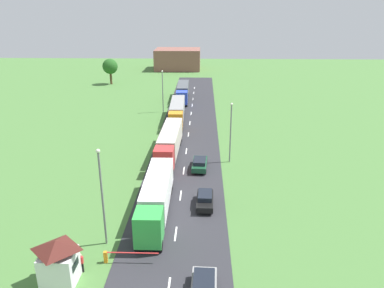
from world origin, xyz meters
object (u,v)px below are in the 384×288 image
at_px(distant_building, 178,59).
at_px(car_third, 200,164).
at_px(truck_third, 177,111).
at_px(person_lead, 81,262).
at_px(truck_fourth, 183,91).
at_px(guard_booth, 59,262).
at_px(lamppost_third, 163,89).
at_px(truck_lead, 156,196).
at_px(car_second, 205,199).
at_px(tree_birch, 110,67).
at_px(lamppost_lead, 102,193).
at_px(lamppost_second, 231,130).
at_px(car_lead, 204,287).
at_px(barrier_gate, 115,256).
at_px(truck_second, 170,142).

bearing_deg(distant_building, car_third, -84.20).
height_order(truck_third, person_lead, truck_third).
bearing_deg(person_lead, truck_fourth, 85.32).
bearing_deg(guard_booth, truck_third, 82.15).
bearing_deg(lamppost_third, truck_lead, -84.93).
relative_size(car_second, guard_booth, 1.13).
bearing_deg(tree_birch, car_second, -68.71).
bearing_deg(lamppost_lead, lamppost_second, 57.44).
height_order(car_third, lamppost_lead, lamppost_lead).
relative_size(person_lead, lamppost_lead, 0.19).
bearing_deg(car_lead, barrier_gate, 154.10).
relative_size(truck_lead, lamppost_third, 1.57).
bearing_deg(person_lead, lamppost_third, 88.34).
height_order(car_lead, lamppost_third, lamppost_third).
height_order(lamppost_third, distant_building, lamppost_third).
relative_size(car_second, distant_building, 0.28).
height_order(car_second, person_lead, person_lead).
height_order(truck_second, car_lead, truck_second).
relative_size(lamppost_lead, lamppost_third, 1.08).
distance_m(car_second, barrier_gate, 12.33).
bearing_deg(truck_third, lamppost_second, -65.81).
distance_m(truck_third, person_lead, 43.02).
bearing_deg(barrier_gate, lamppost_second, 63.55).
relative_size(lamppost_lead, lamppost_second, 1.09).
relative_size(car_third, distant_building, 0.30).
relative_size(guard_booth, lamppost_lead, 0.42).
bearing_deg(person_lead, distant_building, 89.65).
xyz_separation_m(lamppost_third, distant_building, (-0.78, 56.84, -1.28)).
distance_m(truck_lead, guard_booth, 12.06).
height_order(person_lead, lamppost_lead, lamppost_lead).
xyz_separation_m(car_third, lamppost_third, (-7.91, 28.77, 3.92)).
relative_size(truck_second, person_lead, 8.45).
xyz_separation_m(lamppost_lead, tree_birch, (-17.40, 74.79, -0.21)).
bearing_deg(guard_booth, car_third, 64.28).
relative_size(guard_booth, barrier_gate, 0.83).
height_order(truck_lead, distant_building, distant_building).
distance_m(truck_third, lamppost_third, 8.02).
bearing_deg(tree_birch, truck_fourth, -41.33).
bearing_deg(truck_third, tree_birch, 120.49).
xyz_separation_m(lamppost_second, tree_birch, (-29.86, 55.29, 0.19)).
xyz_separation_m(car_second, lamppost_lead, (-9.00, -7.04, 4.29)).
distance_m(car_third, tree_birch, 63.58).
xyz_separation_m(car_third, lamppost_second, (4.14, 2.72, 3.87)).
distance_m(lamppost_lead, lamppost_third, 45.57).
relative_size(guard_booth, person_lead, 2.21).
xyz_separation_m(truck_second, lamppost_third, (-3.53, 24.43, 2.54)).
xyz_separation_m(tree_birch, distant_building, (17.02, 27.61, -1.42)).
bearing_deg(person_lead, truck_lead, 61.00).
bearing_deg(tree_birch, lamppost_second, -61.63).
bearing_deg(person_lead, truck_third, 83.56).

